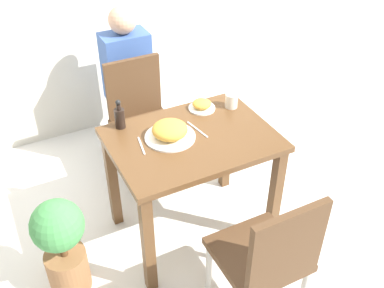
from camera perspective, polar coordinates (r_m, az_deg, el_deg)
ground_plane at (r=3.04m, az=-0.00°, el=-10.66°), size 16.00×16.00×0.00m
dining_table at (r=2.62m, az=-0.00°, el=-1.46°), size 0.93×0.69×0.75m
chair_near at (r=2.27m, az=9.68°, el=-13.82°), size 0.42×0.42×0.89m
chair_far at (r=3.21m, az=-6.49°, el=3.64°), size 0.42×0.42×0.89m
food_plate at (r=2.51m, az=-2.83°, el=1.63°), size 0.29×0.29×0.10m
side_plate at (r=2.78m, az=1.25°, el=4.95°), size 0.17×0.17×0.06m
drink_cup at (r=2.80m, az=5.03°, el=5.52°), size 0.08×0.08×0.09m
sauce_bottle at (r=2.62m, az=-9.18°, el=3.40°), size 0.06×0.06×0.18m
fork_utensil at (r=2.49m, az=-6.45°, el=-0.21°), size 0.04×0.16×0.00m
spoon_utensil at (r=2.60m, az=0.69°, el=1.86°), size 0.04×0.19×0.00m
potted_plant_left at (r=2.57m, az=-16.20°, el=-12.10°), size 0.28×0.28×0.64m
person_figure at (r=3.47m, az=-8.15°, el=7.76°), size 0.34×0.22×1.17m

